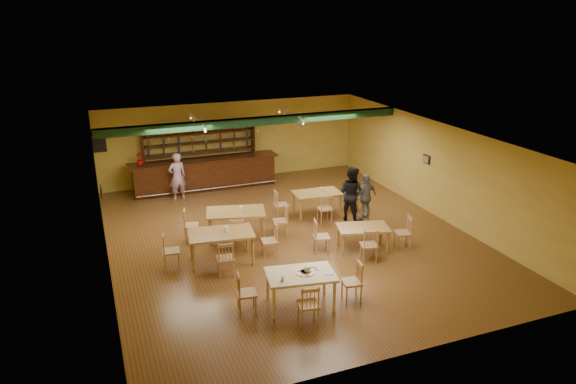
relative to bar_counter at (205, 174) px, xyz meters
name	(u,v)px	position (x,y,z in m)	size (l,w,h in m)	color
floor	(288,236)	(1.28, -5.15, -0.56)	(12.00, 12.00, 0.00)	brown
ceiling_beam	(257,121)	(1.28, -2.35, 2.31)	(10.00, 0.30, 0.25)	#113319
track_rail_left	(197,120)	(-0.52, -1.75, 2.38)	(0.05, 2.50, 0.05)	silver
track_rail_right	(291,113)	(2.68, -1.75, 2.38)	(0.05, 2.50, 0.05)	silver
ac_unit	(99,140)	(-3.52, -0.95, 1.79)	(0.34, 0.70, 0.48)	silver
picture_left	(101,191)	(-3.69, -4.15, 1.14)	(0.04, 0.34, 0.28)	black
picture_right	(426,159)	(6.25, -4.65, 1.14)	(0.04, 0.34, 0.28)	black
bar_counter	(205,174)	(0.00, 0.00, 0.00)	(5.42, 0.85, 1.13)	black
back_bar_hutch	(200,155)	(0.00, 0.63, 0.57)	(4.19, 0.40, 2.28)	black
poinsettia	(140,159)	(-2.26, 0.00, 0.78)	(0.24, 0.24, 0.43)	#B61011
dining_table_a	(236,224)	(-0.16, -4.69, -0.15)	(1.65, 0.99, 0.83)	#AE803E
dining_table_b	(317,203)	(2.77, -3.84, -0.19)	(1.49, 0.89, 0.75)	#AE803E
dining_table_c	(221,247)	(-0.94, -6.03, -0.15)	(1.67, 1.00, 0.83)	#AE803E
dining_table_d	(362,238)	(2.83, -6.74, -0.22)	(1.38, 0.83, 0.69)	#AE803E
near_table	(300,290)	(0.15, -8.78, -0.17)	(1.49, 0.96, 0.80)	beige
pizza_tray	(305,272)	(0.25, -8.78, 0.24)	(0.40, 0.40, 0.01)	silver
parmesan_shaker	(283,278)	(-0.33, -8.94, 0.29)	(0.07, 0.07, 0.11)	#EAE5C6
napkin_stack	(312,266)	(0.52, -8.57, 0.25)	(0.20, 0.15, 0.03)	white
pizza_server	(311,270)	(0.41, -8.73, 0.25)	(0.32, 0.09, 0.00)	silver
side_plate	(329,273)	(0.73, -9.00, 0.24)	(0.22, 0.22, 0.01)	white
patron_bar	(177,177)	(-1.14, -0.83, 0.27)	(0.61, 0.40, 1.67)	purple
patron_right_a	(351,194)	(3.57, -4.64, 0.30)	(0.84, 0.66, 1.73)	black
patron_right_b	(366,197)	(4.03, -4.74, 0.17)	(0.86, 0.36, 1.47)	gray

